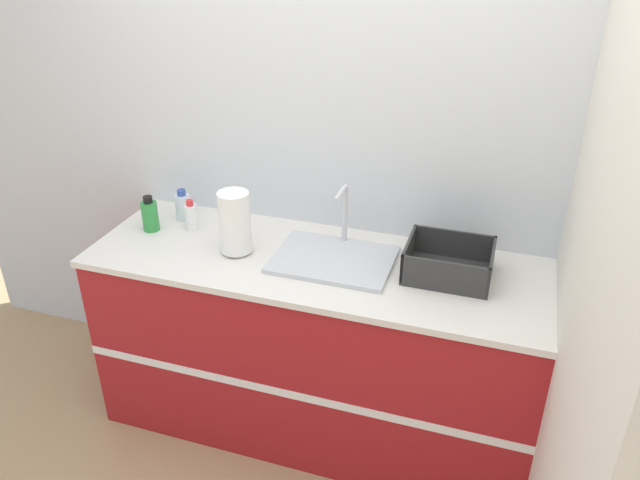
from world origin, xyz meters
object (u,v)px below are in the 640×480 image
sink (334,257)px  bottle_white_spray (191,216)px  paper_towel_roll (235,223)px  bottle_green (150,215)px  dish_rack (448,265)px  bottle_clear (183,206)px

sink → bottle_white_spray: (-0.73, 0.08, 0.05)m
paper_towel_roll → bottle_green: 0.49m
bottle_green → bottle_white_spray: 0.19m
dish_rack → bottle_clear: size_ratio=2.29×
sink → bottle_clear: bearing=168.7°
sink → bottle_white_spray: sink is taller
bottle_green → bottle_white_spray: bottle_green is taller
dish_rack → bottle_green: bearing=-179.0°
sink → bottle_clear: sink is taller
dish_rack → sink: bearing=-175.7°
bottle_clear → bottle_white_spray: (0.09, -0.09, -0.00)m
bottle_clear → bottle_white_spray: bearing=-43.7°
paper_towel_roll → dish_rack: (0.92, 0.10, -0.10)m
dish_rack → bottle_clear: bottle_clear is taller
paper_towel_roll → dish_rack: size_ratio=0.82×
bottle_green → bottle_clear: 0.18m
sink → paper_towel_roll: size_ratio=1.79×
bottle_green → paper_towel_roll: bearing=-8.5°
paper_towel_roll → bottle_green: paper_towel_roll is taller
paper_towel_roll → bottle_white_spray: size_ratio=1.91×
bottle_white_spray → paper_towel_roll: bearing=-24.7°
dish_rack → bottle_white_spray: (-1.21, 0.04, 0.02)m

